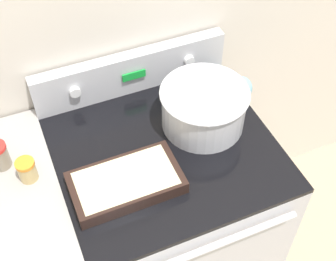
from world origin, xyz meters
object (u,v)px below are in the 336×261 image
object	(u,v)px
mixing_bowl	(204,106)
casserole_dish	(126,182)
ladle	(239,87)
spice_jar_orange_cap	(27,170)

from	to	relation	value
mixing_bowl	casserole_dish	distance (m)	0.39
casserole_dish	ladle	bearing A→B (deg)	23.88
mixing_bowl	ladle	bearing A→B (deg)	22.61
casserole_dish	ladle	distance (m)	0.59
casserole_dish	spice_jar_orange_cap	distance (m)	0.32
casserole_dish	ladle	xyz separation A→B (m)	(0.53, 0.24, 0.01)
spice_jar_orange_cap	casserole_dish	bearing A→B (deg)	-28.27
spice_jar_orange_cap	ladle	bearing A→B (deg)	6.14
casserole_dish	mixing_bowl	bearing A→B (deg)	24.55
mixing_bowl	spice_jar_orange_cap	world-z (taller)	mixing_bowl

